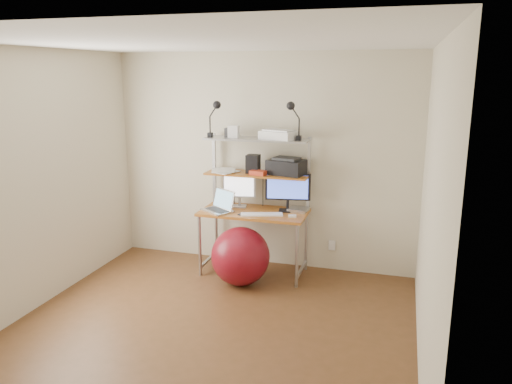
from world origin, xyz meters
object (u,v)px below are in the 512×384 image
Objects in this scene: monitor_black at (288,189)px; exercise_ball at (240,256)px; monitor_silver at (239,188)px; laptop at (220,206)px; printer at (287,166)px.

monitor_black is 0.92m from exercise_ball.
monitor_silver is 0.96× the size of laptop.
monitor_black is at bearing -45.62° from printer.
monitor_silver is 0.83m from exercise_ball.
monitor_black is 1.16× the size of laptop.
monitor_silver is at bearing 90.05° from laptop.
laptop reaches higher than exercise_ball.
printer is at bearing 111.99° from monitor_black.
monitor_black is 0.25m from printer.
exercise_ball is at bearing -6.20° from laptop.
monitor_black is 1.12× the size of printer.
printer reaches higher than laptop.
monitor_black is (0.58, -0.03, 0.03)m from monitor_silver.
laptop is at bearing -174.19° from monitor_black.
monitor_silver is at bearing 167.54° from monitor_black.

